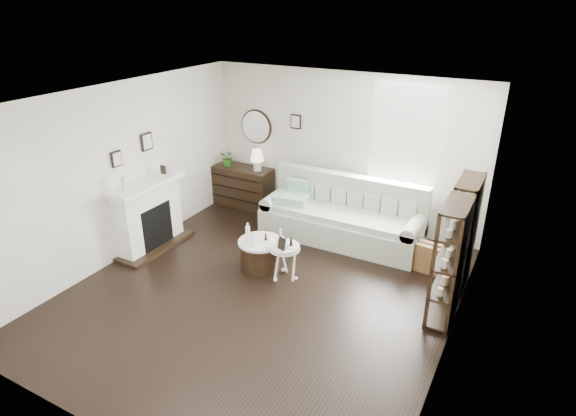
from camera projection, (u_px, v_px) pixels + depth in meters
The scene contains 18 objects.
room at pixel (382, 142), 7.98m from camera, with size 5.50×5.50×5.50m.
fireplace at pixel (149, 217), 7.80m from camera, with size 0.50×1.40×1.84m.
shelf_unit_far at pixel (462, 233), 6.68m from camera, with size 0.30×0.80×1.60m.
shelf_unit_near at pixel (449, 262), 5.96m from camera, with size 0.30×0.80×1.60m.
sofa at pixel (343, 219), 8.16m from camera, with size 2.71×0.94×1.05m.
quilt at pixel (293, 198), 8.33m from camera, with size 0.55×0.45×0.14m, color #289362.
suitcase at pixel (438, 261), 7.14m from camera, with size 0.67×0.22×0.45m, color brown.
dresser at pixel (243, 186), 9.44m from camera, with size 1.18×0.51×0.78m.
table_lamp at pixel (257, 160), 9.05m from camera, with size 0.26×0.26×0.41m, color white, non-canonical shape.
potted_plant at pixel (228, 158), 9.30m from camera, with size 0.29×0.25×0.32m, color #265A19.
drum_table at pixel (260, 254), 7.29m from camera, with size 0.66×0.66×0.46m.
pedestal_table at pixel (285, 248), 6.92m from camera, with size 0.45×0.45×0.54m.
eiffel_drum at pixel (266, 235), 7.17m from camera, with size 0.10×0.10×0.18m, color black, non-canonical shape.
bottle_drum at pixel (248, 232), 7.15m from camera, with size 0.07×0.07×0.29m, color silver.
card_frame_drum at pixel (251, 239), 7.05m from camera, with size 0.15×0.01×0.20m, color white.
eiffel_ped at pixel (291, 240), 6.85m from camera, with size 0.11×0.11×0.19m, color black, non-canonical shape.
flask_ped at pixel (281, 236), 6.90m from camera, with size 0.13×0.13×0.24m, color silver, non-canonical shape.
card_frame_ped at pixel (282, 244), 6.76m from camera, with size 0.14×0.01×0.18m, color black.
Camera 1 is at (3.03, -4.85, 3.84)m, focal length 30.00 mm.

